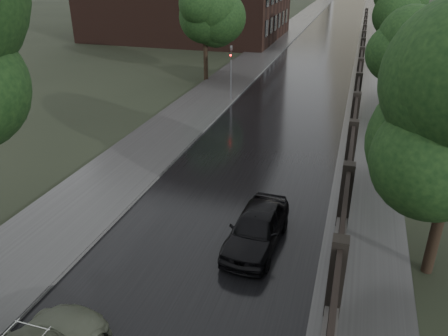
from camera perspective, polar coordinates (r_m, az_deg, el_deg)
fence_right at (r=38.17m, az=17.24°, el=11.64°), size 0.45×75.72×2.70m
tree_left_far at (r=37.59m, az=-2.51°, el=19.08°), size 4.25×4.25×7.39m
tree_right_b at (r=27.75m, az=23.92°, el=14.12°), size 4.08×4.08×7.01m
tree_right_c at (r=45.54m, az=21.98°, el=18.14°), size 4.08×4.08×7.01m
traffic_light at (r=32.23m, az=0.93°, el=12.89°), size 0.16×0.32×4.00m
car_right_near at (r=15.90m, az=4.29°, el=-7.75°), size 1.95×4.37×1.46m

